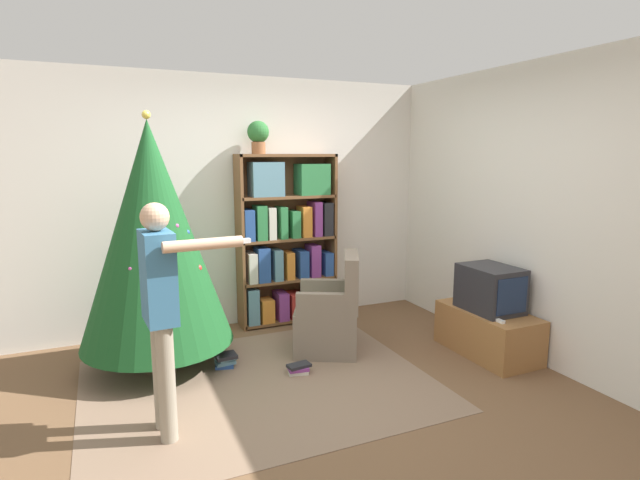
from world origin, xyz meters
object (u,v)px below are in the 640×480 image
Objects in this scene: television at (490,289)px; armchair at (330,317)px; bookshelf at (288,241)px; christmas_tree at (153,235)px; potted_plant at (258,135)px; standing_person at (161,302)px.

armchair is at bearing 153.35° from television.
bookshelf is 2.10m from television.
christmas_tree is at bearing 161.35° from television.
christmas_tree is 6.55× the size of potted_plant.
christmas_tree is 1.55m from potted_plant.
armchair is 2.80× the size of potted_plant.
christmas_tree reaches higher than potted_plant.
christmas_tree reaches higher than armchair.
potted_plant is at bearing 142.24° from standing_person.
bookshelf is 0.84× the size of christmas_tree.
standing_person reaches higher than armchair.
potted_plant is (-0.37, 0.94, 1.68)m from armchair.
potted_plant is at bearing 30.19° from christmas_tree.
standing_person is (-1.57, -0.84, 0.57)m from armchair.
bookshelf is 1.19× the size of standing_person.
television is 1.47m from armchair.
christmas_tree reaches higher than television.
potted_plant reaches higher than armchair.
bookshelf reaches higher than standing_person.
bookshelf is 1.15m from potted_plant.
armchair is (1.49, -0.29, -0.83)m from christmas_tree.
potted_plant is (1.12, 0.65, 0.85)m from christmas_tree.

